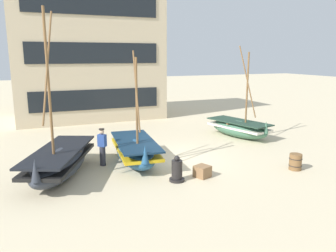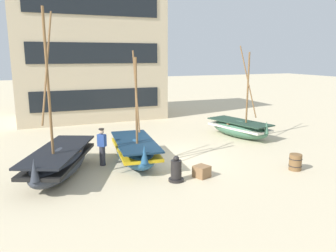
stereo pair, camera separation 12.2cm
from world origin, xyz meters
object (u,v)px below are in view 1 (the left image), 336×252
Objects in this scene: wooden_barrel at (295,162)px; harbor_building_main at (88,53)px; fishing_boat_centre_large at (60,161)px; fisherman_by_hull at (102,147)px; capstan_winch at (177,171)px; fishing_boat_far_right at (239,128)px; fishing_boat_near_left at (135,151)px; cargo_crate at (202,171)px.

wooden_barrel is 0.06× the size of harbor_building_main.
harbor_building_main is at bearing 75.22° from fishing_boat_centre_large.
fisherman_by_hull is at bearing -97.25° from harbor_building_main.
capstan_winch is 15.99m from harbor_building_main.
fishing_boat_centre_large is 4.73m from capstan_winch.
wooden_barrel is at bearing -100.95° from fishing_boat_far_right.
fishing_boat_far_right is at bearing 39.03° from capstan_winch.
wooden_barrel is 17.73m from harbor_building_main.
fishing_boat_near_left reaches higher than cargo_crate.
fishing_boat_far_right reaches higher than fisherman_by_hull.
fishing_boat_centre_large is 5.76m from cargo_crate.
fishing_boat_far_right reaches higher than fishing_boat_near_left.
fishing_boat_near_left is at bearing 150.19° from wooden_barrel.
wooden_barrel is at bearing -26.43° from fisherman_by_hull.
harbor_building_main reaches higher than fisherman_by_hull.
fishing_boat_far_right is at bearing 44.47° from cargo_crate.
capstan_winch is at bearing -87.33° from harbor_building_main.
harbor_building_main is at bearing 89.44° from fishing_boat_near_left.
fisherman_by_hull is 3.02× the size of cargo_crate.
capstan_winch is (-6.38, -5.18, -0.14)m from fishing_boat_far_right.
capstan_winch is 0.09× the size of harbor_building_main.
wooden_barrel is at bearing -29.81° from fishing_boat_near_left.
wooden_barrel is (7.52, -3.74, -0.48)m from fisherman_by_hull.
fishing_boat_far_right is 7.37m from cargo_crate.
harbor_building_main reaches higher than fishing_boat_far_right.
fishing_boat_near_left reaches higher than wooden_barrel.
harbor_building_main is at bearing 82.75° from fisherman_by_hull.
fisherman_by_hull reaches higher than capstan_winch.
fishing_boat_centre_large reaches higher than fishing_boat_far_right.
fishing_boat_centre_large reaches higher than fisherman_by_hull.
wooden_barrel is (-1.14, -5.91, -0.21)m from fishing_boat_far_right.
fishing_boat_far_right is 6.03m from wooden_barrel.
wooden_barrel reaches higher than cargo_crate.
capstan_winch is at bearing -179.04° from cargo_crate.
fishing_boat_far_right is at bearing 79.05° from wooden_barrel.
fisherman_by_hull is at bearing 153.57° from wooden_barrel.
fishing_boat_centre_large is (-3.33, -0.51, 0.05)m from fishing_boat_near_left.
cargo_crate is (3.41, -2.98, -0.60)m from fisherman_by_hull.
fisherman_by_hull is 13.08m from harbor_building_main.
fishing_boat_near_left is 1.49m from fisherman_by_hull.
wooden_barrel is (5.24, -0.74, -0.07)m from capstan_winch.
wooden_barrel is 1.26× the size of cargo_crate.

